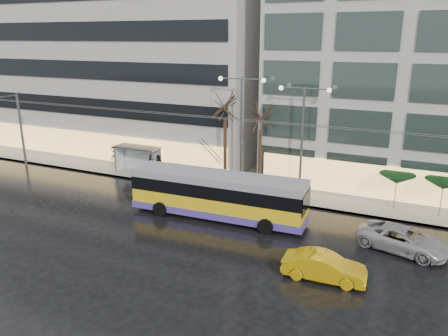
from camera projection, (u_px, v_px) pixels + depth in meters
The scene contains 18 objects.
ground at pixel (147, 236), 27.85m from camera, with size 140.00×140.00×0.00m, color black.
sidewalk at pixel (254, 177), 39.22m from camera, with size 80.00×10.00×0.15m, color gray.
kerb at pixel (232, 194), 34.91m from camera, with size 80.00×0.10×0.15m, color slate.
building_left at pixel (118, 46), 47.50m from camera, with size 34.00×14.00×22.00m, color #B3B1AB.
trolleybus at pixel (218, 196), 30.29m from camera, with size 12.48×4.97×5.75m.
catenary at pixel (214, 146), 33.13m from camera, with size 42.24×5.12×7.00m.
bus_shelter at pixel (135, 153), 39.91m from camera, with size 4.20×1.60×2.51m.
street_lamp_near at pixel (241, 118), 34.72m from camera, with size 3.96×0.36×9.03m.
street_lamp_far at pixel (303, 126), 32.81m from camera, with size 3.96×0.36×8.53m.
tree_a at pixel (225, 103), 35.17m from camera, with size 3.20×3.20×8.40m.
tree_b at pixel (261, 113), 34.35m from camera, with size 3.20×3.20×7.70m.
parasol_a at pixel (397, 179), 31.16m from camera, with size 2.50×2.50×2.65m.
parasol_b at pixel (444, 185), 29.97m from camera, with size 2.50×2.50×2.65m.
taxi_b at pixel (324, 267), 22.73m from camera, with size 1.51×4.33×1.43m, color #D7A00B.
sedan_silver at pixel (403, 239), 25.76m from camera, with size 2.41×5.22×1.45m, color #A3A3A8.
pedestrian_a at pixel (151, 158), 39.84m from camera, with size 0.98×1.00×2.19m.
pedestrian_b at pixel (158, 165), 39.51m from camera, with size 1.11×1.01×1.84m.
pedestrian_c at pixel (116, 155), 41.84m from camera, with size 1.19×0.92×2.11m.
Camera 1 is at (15.01, -21.06, 12.25)m, focal length 35.00 mm.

